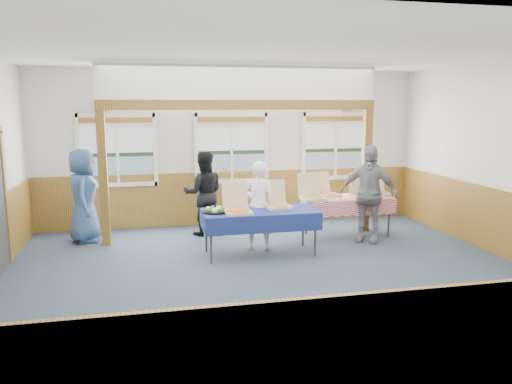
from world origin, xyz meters
TOP-DOWN VIEW (x-y plane):
  - floor at (0.00, 0.00)m, footprint 8.00×8.00m
  - ceiling at (0.00, 0.00)m, footprint 8.00×8.00m
  - wall_back at (0.00, 3.50)m, footprint 8.00×0.00m
  - wall_front at (0.00, -3.50)m, footprint 8.00×0.00m
  - wainscot_back at (0.00, 3.48)m, footprint 7.98×0.05m
  - wainscot_front at (0.00, -3.48)m, footprint 7.98×0.05m
  - wainscot_right at (3.98, 0.00)m, footprint 0.05×6.98m
  - window_left at (-2.30, 3.46)m, footprint 1.56×0.10m
  - window_mid at (0.00, 3.46)m, footprint 1.56×0.10m
  - window_right at (2.30, 3.46)m, footprint 1.56×0.10m
  - post_left at (-2.50, 2.30)m, footprint 0.15×0.15m
  - post_right at (2.50, 2.30)m, footprint 0.15×0.15m
  - cross_beam at (0.00, 2.30)m, footprint 5.15×0.18m
  - table_left at (0.07, 1.13)m, footprint 2.09×1.59m
  - table_right at (1.99, 1.97)m, footprint 1.78×1.14m
  - pizza_box_a at (-0.33, 1.03)m, footprint 0.43×0.53m
  - pizza_box_b at (0.42, 1.30)m, footprint 0.44×0.52m
  - pizza_box_c at (1.24, 1.87)m, footprint 0.43×0.52m
  - pizza_box_d at (1.63, 2.16)m, footprint 0.52×0.58m
  - pizza_box_e at (2.25, 1.89)m, footprint 0.45×0.53m
  - pizza_box_f at (2.65, 2.11)m, footprint 0.50×0.58m
  - veggie_tray at (-0.68, 1.13)m, footprint 0.43×0.43m
  - drink_glass at (2.84, 1.72)m, footprint 0.07×0.07m
  - woman_white at (0.12, 1.46)m, footprint 0.65×0.53m
  - woman_black at (-0.69, 2.63)m, footprint 0.82×0.66m
  - man_blue at (-2.89, 2.62)m, footprint 0.56×0.85m
  - person_grey at (2.18, 1.50)m, footprint 1.10×0.97m

SIDE VIEW (x-z plane):
  - floor at x=0.00m, z-range 0.00..0.00m
  - wainscot_back at x=0.00m, z-range 0.00..1.10m
  - wainscot_front at x=0.00m, z-range 0.00..1.10m
  - wainscot_right at x=3.98m, z-range 0.00..1.10m
  - table_right at x=1.99m, z-range 0.32..1.07m
  - table_left at x=0.07m, z-range 0.32..1.08m
  - woman_white at x=0.12m, z-range 0.00..1.55m
  - veggie_tray at x=-0.68m, z-range 0.74..0.84m
  - woman_black at x=-0.69m, z-range 0.00..1.63m
  - pizza_box_e at x=2.25m, z-range 0.60..1.04m
  - pizza_box_d at x=1.63m, z-range 0.60..1.04m
  - pizza_box_b at x=0.42m, z-range 0.60..1.05m
  - pizza_box_c at x=1.24m, z-range 0.59..1.06m
  - pizza_box_f at x=2.65m, z-range 0.59..1.06m
  - pizza_box_a at x=-0.33m, z-range 0.59..1.06m
  - drink_glass at x=2.84m, z-range 0.76..0.91m
  - man_blue at x=-2.89m, z-range 0.00..1.72m
  - person_grey at x=2.18m, z-range 0.00..1.78m
  - post_left at x=-2.50m, z-range 0.00..2.40m
  - post_right at x=2.50m, z-range 0.00..2.40m
  - wall_back at x=0.00m, z-range -2.40..5.60m
  - wall_front at x=0.00m, z-range -2.40..5.60m
  - window_left at x=-2.30m, z-range 0.95..2.41m
  - window_mid at x=0.00m, z-range 0.95..2.41m
  - window_right at x=2.30m, z-range 0.95..2.41m
  - cross_beam at x=0.00m, z-range 2.40..2.58m
  - ceiling at x=0.00m, z-range 3.20..3.20m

